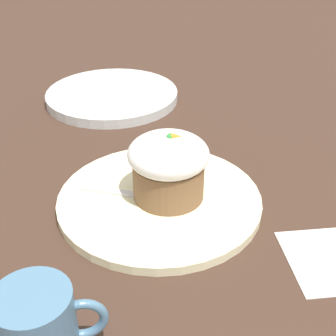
# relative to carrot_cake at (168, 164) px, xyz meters

# --- Properties ---
(ground_plane) EXTENTS (4.00, 4.00, 0.00)m
(ground_plane) POSITION_rel_carrot_cake_xyz_m (-0.01, -0.00, -0.06)
(ground_plane) COLOR #3D281E
(dessert_plate) EXTENTS (0.27, 0.27, 0.01)m
(dessert_plate) POSITION_rel_carrot_cake_xyz_m (-0.01, -0.00, -0.05)
(dessert_plate) COLOR beige
(dessert_plate) RESTS_ON ground_plane
(carrot_cake) EXTENTS (0.10, 0.10, 0.09)m
(carrot_cake) POSITION_rel_carrot_cake_xyz_m (0.00, 0.00, 0.00)
(carrot_cake) COLOR brown
(carrot_cake) RESTS_ON dessert_plate
(spoon) EXTENTS (0.13, 0.08, 0.01)m
(spoon) POSITION_rel_carrot_cake_xyz_m (-0.03, -0.00, -0.04)
(spoon) COLOR silver
(spoon) RESTS_ON dessert_plate
(coffee_cup) EXTENTS (0.10, 0.07, 0.08)m
(coffee_cup) POSITION_rel_carrot_cake_xyz_m (-0.15, -0.21, -0.02)
(coffee_cup) COLOR teal
(coffee_cup) RESTS_ON ground_plane
(side_plate) EXTENTS (0.25, 0.25, 0.02)m
(side_plate) POSITION_rel_carrot_cake_xyz_m (-0.04, 0.35, -0.05)
(side_plate) COLOR silver
(side_plate) RESTS_ON ground_plane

